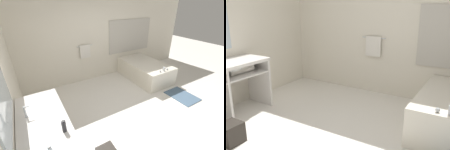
% 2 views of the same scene
% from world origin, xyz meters
% --- Properties ---
extents(ground_plane, '(16.00, 16.00, 0.00)m').
position_xyz_m(ground_plane, '(0.00, 0.00, 0.00)').
color(ground_plane, silver).
rests_on(ground_plane, ground).
extents(wall_back_with_blinds, '(7.40, 0.13, 2.70)m').
position_xyz_m(wall_back_with_blinds, '(0.05, 2.23, 1.35)').
color(wall_back_with_blinds, silver).
rests_on(wall_back_with_blinds, ground_plane).
extents(waste_bin, '(0.28, 0.28, 0.29)m').
position_xyz_m(waste_bin, '(-1.12, -0.65, 0.15)').
color(waste_bin, '#2D2823').
rests_on(waste_bin, ground_plane).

